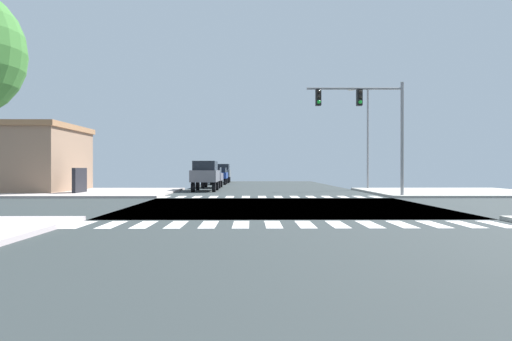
{
  "coord_description": "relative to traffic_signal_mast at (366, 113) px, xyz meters",
  "views": [
    {
      "loc": [
        -1.44,
        -22.06,
        1.73
      ],
      "look_at": [
        -1.09,
        10.66,
        1.62
      ],
      "focal_mm": 33.44,
      "sensor_mm": 36.0,
      "label": 1
    }
  ],
  "objects": [
    {
      "name": "suv_leading_2",
      "position": [
        -10.62,
        30.55,
        -3.78
      ],
      "size": [
        1.96,
        4.6,
        2.34
      ],
      "rotation": [
        0.0,
        0.0,
        3.14
      ],
      "color": "black",
      "rests_on": "ground"
    },
    {
      "name": "crosswalk_far",
      "position": [
        -5.87,
        0.33,
        -5.17
      ],
      "size": [
        13.5,
        2.0,
        0.01
      ],
      "color": "white",
      "rests_on": "ground"
    },
    {
      "name": "sedan_crossing_2",
      "position": [
        -10.62,
        14.73,
        -4.06
      ],
      "size": [
        1.8,
        4.3,
        1.88
      ],
      "rotation": [
        0.0,
        0.0,
        3.14
      ],
      "color": "black",
      "rests_on": "ground"
    },
    {
      "name": "sidewalk_corner_nw",
      "position": [
        -18.62,
        5.03,
        -5.11
      ],
      "size": [
        12.0,
        12.0,
        0.14
      ],
      "color": "#B8AAA4",
      "rests_on": "ground"
    },
    {
      "name": "crosswalk_near",
      "position": [
        -5.87,
        -14.27,
        -5.17
      ],
      "size": [
        13.5,
        2.0,
        0.01
      ],
      "color": "white",
      "rests_on": "ground"
    },
    {
      "name": "bank_building",
      "position": [
        -25.46,
        6.41,
        -2.68
      ],
      "size": [
        12.39,
        8.55,
        4.98
      ],
      "color": "#8A6C55",
      "rests_on": "ground"
    },
    {
      "name": "suv_nearside_1",
      "position": [
        -10.62,
        8.22,
        -3.78
      ],
      "size": [
        1.96,
        4.6,
        2.34
      ],
      "rotation": [
        0.0,
        0.0,
        3.14
      ],
      "color": "black",
      "rests_on": "ground"
    },
    {
      "name": "ground",
      "position": [
        -5.62,
        -6.97,
        -5.2
      ],
      "size": [
        90.0,
        90.0,
        0.05
      ],
      "color": "#2D3435"
    },
    {
      "name": "traffic_signal_mast",
      "position": [
        0.0,
        0.0,
        0.0
      ],
      "size": [
        5.95,
        0.55,
        7.05
      ],
      "color": "gray",
      "rests_on": "ground"
    },
    {
      "name": "sedan_queued_3",
      "position": [
        -10.62,
        24.02,
        -4.06
      ],
      "size": [
        1.8,
        4.3,
        1.88
      ],
      "rotation": [
        0.0,
        0.0,
        3.14
      ],
      "color": "black",
      "rests_on": "ground"
    },
    {
      "name": "street_lamp",
      "position": [
        2.43,
        10.48,
        -0.14
      ],
      "size": [
        1.78,
        0.32,
        8.48
      ],
      "color": "gray",
      "rests_on": "ground"
    },
    {
      "name": "sidewalk_corner_ne",
      "position": [
        7.38,
        5.03,
        -5.11
      ],
      "size": [
        12.0,
        12.0,
        0.14
      ],
      "color": "#B2ADA3",
      "rests_on": "ground"
    }
  ]
}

